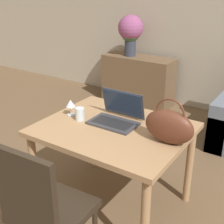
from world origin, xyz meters
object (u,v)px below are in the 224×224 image
drinking_glass (80,114)px  laptop (118,114)px  chair (43,207)px  handbag (169,126)px  flower_vase (131,31)px  wine_glass (71,104)px

drinking_glass → laptop: bearing=28.4°
chair → handbag: 0.95m
flower_vase → chair: bearing=-69.0°
drinking_glass → chair: bearing=-67.7°
laptop → handbag: handbag is taller
drinking_glass → handbag: handbag is taller
chair → drinking_glass: chair is taller
chair → flower_vase: 3.19m
wine_glass → flower_vase: (-0.70, 2.17, 0.25)m
handbag → drinking_glass: bearing=-176.9°
laptop → flower_vase: 2.34m
chair → flower_vase: flower_vase is taller
chair → laptop: (-0.04, 0.88, 0.28)m
chair → wine_glass: 0.93m
drinking_glass → flower_vase: bearing=110.5°
laptop → handbag: 0.49m
wine_glass → handbag: handbag is taller
drinking_glass → flower_vase: (-0.82, 2.20, 0.29)m
drinking_glass → handbag: 0.74m
flower_vase → wine_glass: bearing=-72.0°
laptop → wine_glass: 0.40m
laptop → handbag: (0.47, -0.10, 0.06)m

